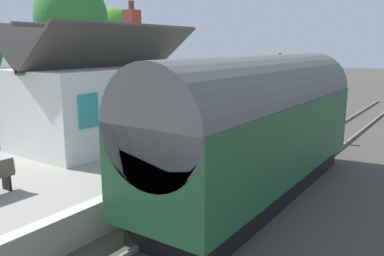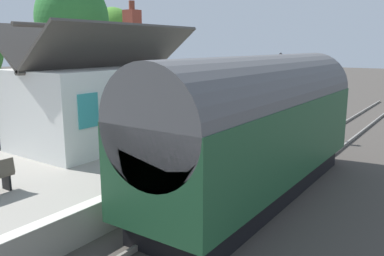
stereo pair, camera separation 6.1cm
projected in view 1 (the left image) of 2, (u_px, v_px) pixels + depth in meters
name	position (u px, v px, depth m)	size (l,w,h in m)	color
ground_plane	(215.00, 198.00, 12.10)	(160.00, 160.00, 0.00)	#423D38
platform	(114.00, 162.00, 14.41)	(32.00, 6.62, 0.87)	gray
platform_edge_coping	(184.00, 164.00, 12.58)	(32.00, 0.36, 0.02)	beige
rail_near	(264.00, 208.00, 11.19)	(52.00, 0.08, 0.14)	gray
rail_far	(220.00, 197.00, 11.99)	(52.00, 0.08, 0.14)	gray
train	(258.00, 126.00, 11.94)	(10.34, 2.73, 4.32)	black
station_building	(104.00, 101.00, 15.48)	(7.16, 3.91, 5.52)	white
bench_near_building	(230.00, 113.00, 19.54)	(1.41, 0.47, 0.88)	brown
bench_mid_platform	(256.00, 105.00, 22.11)	(1.40, 0.44, 0.88)	brown
planter_bench_right	(214.00, 130.00, 16.40)	(0.95, 0.32, 0.59)	teal
planter_edge_far	(206.00, 110.00, 21.05)	(0.46, 0.46, 0.74)	black
lamp_post_platform	(279.00, 73.00, 19.34)	(0.32, 0.50, 3.41)	black
tree_mid_background	(112.00, 36.00, 26.22)	(3.04, 3.26, 7.09)	#4C3828
tree_distant	(71.00, 20.00, 19.20)	(3.49, 3.56, 7.91)	#4C3828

